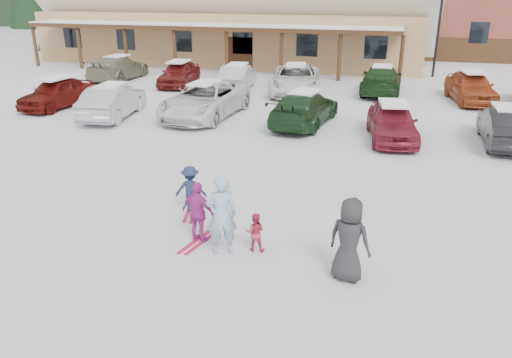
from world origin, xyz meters
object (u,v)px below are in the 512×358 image
(parked_car_2, at_px, (205,100))
(parked_car_5, at_px, (506,126))
(parked_car_12, at_px, (471,87))
(day_lodge, at_px, (234,6))
(parked_car_11, at_px, (381,80))
(lamp_post, at_px, (440,21))
(adult_skier, at_px, (221,215))
(parked_car_1, at_px, (113,101))
(parked_car_4, at_px, (392,122))
(parked_car_10, at_px, (296,79))
(toddler_red, at_px, (255,232))
(parked_car_0, at_px, (57,93))
(parked_car_8, at_px, (179,74))
(parked_car_7, at_px, (118,68))
(child_navy, at_px, (191,189))
(bystander_dark, at_px, (349,240))
(parked_car_3, at_px, (304,108))
(parked_car_9, at_px, (237,77))
(child_magenta, at_px, (198,213))

(parked_car_2, height_order, parked_car_5, parked_car_2)
(parked_car_12, bearing_deg, day_lodge, 135.09)
(parked_car_5, bearing_deg, parked_car_11, -59.53)
(lamp_post, height_order, parked_car_11, lamp_post)
(adult_skier, distance_m, parked_car_1, 13.21)
(parked_car_1, height_order, parked_car_4, parked_car_1)
(parked_car_4, bearing_deg, parked_car_10, 116.58)
(toddler_red, height_order, parked_car_0, parked_car_0)
(parked_car_8, bearing_deg, lamp_post, 20.99)
(parked_car_7, xyz_separation_m, parked_car_12, (20.17, -0.82, 0.03))
(parked_car_1, relative_size, parked_car_5, 1.04)
(adult_skier, xyz_separation_m, parked_car_8, (-8.82, 17.71, -0.21))
(child_navy, bearing_deg, parked_car_1, -62.69)
(parked_car_5, relative_size, parked_car_7, 0.85)
(day_lodge, xyz_separation_m, bystander_dark, (11.85, -29.30, -3.07))
(parked_car_3, bearing_deg, parked_car_9, -44.78)
(child_navy, xyz_separation_m, parked_car_10, (-0.39, 15.52, 0.15))
(bystander_dark, xyz_separation_m, parked_car_7, (-15.97, 18.78, -0.15))
(lamp_post, distance_m, bystander_dark, 25.39)
(parked_car_11, bearing_deg, day_lodge, -41.36)
(parked_car_10, relative_size, parked_car_12, 1.25)
(parked_car_7, distance_m, parked_car_10, 11.41)
(parked_car_2, xyz_separation_m, parked_car_8, (-4.11, 6.48, -0.06))
(toddler_red, relative_size, parked_car_5, 0.21)
(child_navy, bearing_deg, parked_car_10, -102.07)
(parked_car_1, relative_size, parked_car_2, 0.80)
(day_lodge, relative_size, child_magenta, 19.86)
(child_magenta, distance_m, parked_car_7, 22.05)
(lamp_post, height_order, toddler_red, lamp_post)
(day_lodge, bearing_deg, parked_car_11, -41.68)
(parked_car_4, relative_size, parked_car_7, 0.83)
(child_magenta, distance_m, bystander_dark, 3.49)
(parked_car_8, distance_m, parked_car_10, 6.96)
(day_lodge, height_order, parked_car_7, day_lodge)
(parked_car_1, distance_m, parked_car_7, 9.62)
(parked_car_8, distance_m, parked_car_9, 3.61)
(adult_skier, bearing_deg, child_navy, -77.13)
(parked_car_10, bearing_deg, adult_skier, -93.30)
(parked_car_0, distance_m, parked_car_5, 19.57)
(bystander_dark, distance_m, parked_car_8, 21.41)
(parked_car_3, height_order, parked_car_10, parked_car_10)
(parked_car_0, bearing_deg, parked_car_1, -10.88)
(parked_car_10, height_order, parked_car_11, parked_car_10)
(parked_car_2, bearing_deg, parked_car_9, 98.80)
(parked_car_9, height_order, parked_car_12, parked_car_12)
(day_lodge, xyz_separation_m, parked_car_0, (-3.10, -17.93, -3.24))
(parked_car_7, distance_m, parked_car_9, 8.05)
(parked_car_2, xyz_separation_m, parked_car_4, (8.06, -1.38, -0.06))
(adult_skier, bearing_deg, parked_car_10, -110.30)
(parked_car_7, relative_size, parked_car_11, 0.99)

